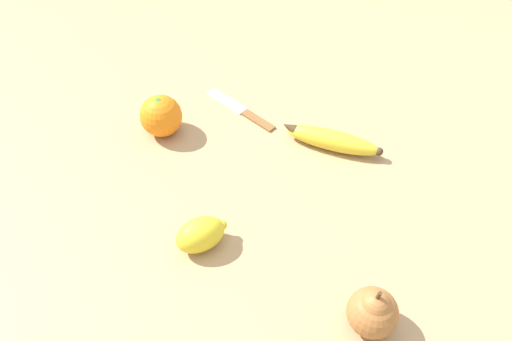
# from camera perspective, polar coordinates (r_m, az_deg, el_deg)

# --- Properties ---
(ground_plane) EXTENTS (3.00, 3.00, 0.00)m
(ground_plane) POSITION_cam_1_polar(r_m,az_deg,el_deg) (0.80, 1.76, -1.96)
(ground_plane) COLOR tan
(banana) EXTENTS (0.08, 0.17, 0.04)m
(banana) POSITION_cam_1_polar(r_m,az_deg,el_deg) (0.86, 8.60, 3.48)
(banana) COLOR yellow
(banana) RESTS_ON ground_plane
(orange) EXTENTS (0.07, 0.07, 0.07)m
(orange) POSITION_cam_1_polar(r_m,az_deg,el_deg) (0.88, -10.89, 6.08)
(orange) COLOR orange
(orange) RESTS_ON ground_plane
(pear) EXTENTS (0.06, 0.06, 0.08)m
(pear) POSITION_cam_1_polar(r_m,az_deg,el_deg) (0.66, 13.22, -15.39)
(pear) COLOR #A36633
(pear) RESTS_ON ground_plane
(lemon) EXTENTS (0.09, 0.08, 0.05)m
(lemon) POSITION_cam_1_polar(r_m,az_deg,el_deg) (0.72, -6.35, -7.26)
(lemon) COLOR yellow
(lemon) RESTS_ON ground_plane
(paring_knife) EXTENTS (0.04, 0.16, 0.01)m
(paring_knife) POSITION_cam_1_polar(r_m,az_deg,el_deg) (0.93, -1.57, 6.91)
(paring_knife) COLOR silver
(paring_knife) RESTS_ON ground_plane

